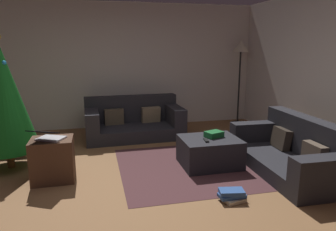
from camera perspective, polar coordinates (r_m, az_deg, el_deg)
ground_plane at (r=4.00m, az=-6.52°, el=-12.72°), size 6.40×6.40×0.00m
rear_partition at (r=6.77m, az=-10.13°, el=8.89°), size 6.40×0.12×2.60m
couch_left at (r=6.07m, az=-6.34°, el=-1.10°), size 1.83×1.02×0.75m
couch_right at (r=4.70m, az=22.08°, el=-6.15°), size 0.97×1.92×0.73m
ottoman at (r=4.60m, az=7.60°, el=-6.58°), size 0.83×0.69×0.41m
gift_box at (r=4.61m, az=8.39°, el=-3.40°), size 0.29×0.25×0.08m
tv_remote at (r=4.40m, az=6.99°, el=-4.50°), size 0.07×0.17×0.02m
christmas_tree at (r=4.84m, az=-27.84°, el=3.03°), size 0.84×0.84×1.88m
side_table at (r=4.32m, az=-20.28°, el=-7.58°), size 0.52×0.44×0.55m
laptop at (r=4.17m, az=-21.06°, el=-3.51°), size 0.46×0.49×0.17m
book_stack at (r=3.69m, az=11.67°, el=-14.07°), size 0.31×0.24×0.13m
corner_lamp at (r=7.07m, az=13.13°, el=11.06°), size 0.36×0.36×1.83m
area_rug at (r=4.67m, az=7.53°, el=-8.92°), size 2.60×2.00×0.01m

